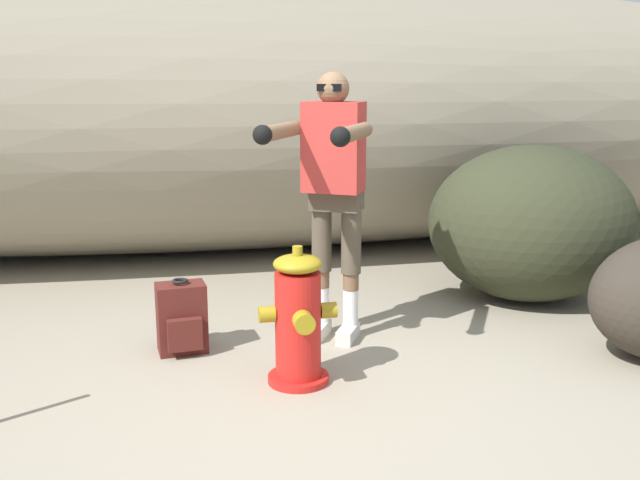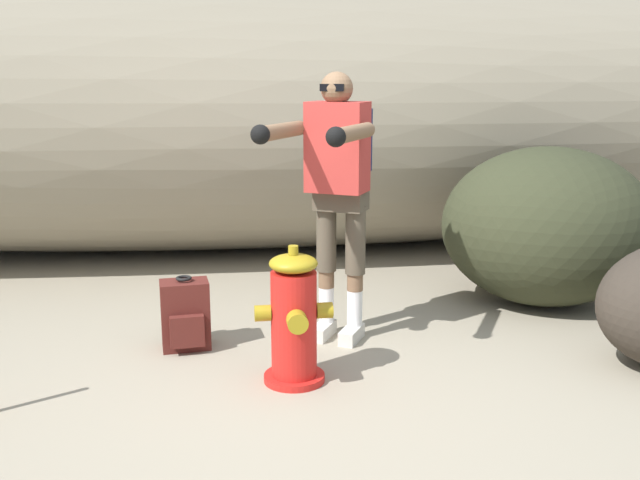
% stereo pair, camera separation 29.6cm
% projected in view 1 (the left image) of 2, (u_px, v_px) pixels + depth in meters
% --- Properties ---
extents(ground_plane, '(56.00, 56.00, 0.04)m').
position_uv_depth(ground_plane, '(316.00, 405.00, 3.87)').
color(ground_plane, gray).
extents(dirt_embankment, '(17.62, 3.20, 2.62)m').
position_uv_depth(dirt_embankment, '(237.00, 116.00, 7.18)').
color(dirt_embankment, gray).
rests_on(dirt_embankment, ground_plane).
extents(fire_hydrant, '(0.44, 0.39, 0.79)m').
position_uv_depth(fire_hydrant, '(298.00, 321.00, 4.04)').
color(fire_hydrant, red).
rests_on(fire_hydrant, ground_plane).
extents(utility_worker, '(0.82, 1.03, 1.72)m').
position_uv_depth(utility_worker, '(334.00, 173.00, 4.55)').
color(utility_worker, beige).
rests_on(utility_worker, ground_plane).
extents(spare_backpack, '(0.32, 0.31, 0.47)m').
position_uv_depth(spare_backpack, '(182.00, 319.00, 4.53)').
color(spare_backpack, '#511E19').
rests_on(spare_backpack, ground_plane).
extents(boulder_mid, '(1.87, 1.72, 1.19)m').
position_uv_depth(boulder_mid, '(531.00, 223.00, 5.54)').
color(boulder_mid, '#2E321F').
rests_on(boulder_mid, ground_plane).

